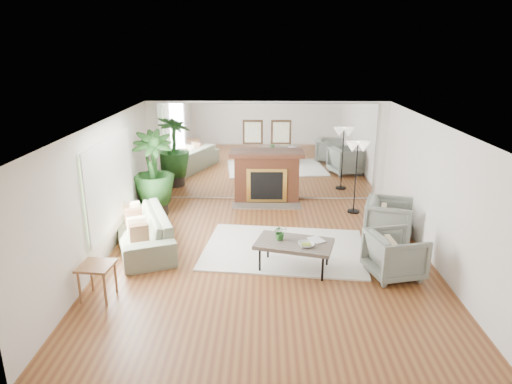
{
  "coord_description": "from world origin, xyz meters",
  "views": [
    {
      "loc": [
        -0.08,
        -7.75,
        3.77
      ],
      "look_at": [
        -0.22,
        0.6,
        1.1
      ],
      "focal_mm": 32.0,
      "sensor_mm": 36.0,
      "label": 1
    }
  ],
  "objects_px": {
    "fireplace": "(267,177)",
    "side_table": "(97,270)",
    "potted_ficus": "(153,171)",
    "sofa": "(142,230)",
    "armchair_front": "(395,255)",
    "floor_lamp": "(357,153)",
    "armchair_back": "(389,220)",
    "coffee_table": "(294,244)"
  },
  "relations": [
    {
      "from": "floor_lamp",
      "to": "coffee_table",
      "type": "bearing_deg",
      "value": -118.53
    },
    {
      "from": "potted_ficus",
      "to": "floor_lamp",
      "type": "xyz_separation_m",
      "value": [
        4.67,
        0.24,
        0.4
      ]
    },
    {
      "from": "fireplace",
      "to": "side_table",
      "type": "xyz_separation_m",
      "value": [
        -2.65,
        -4.72,
        -0.18
      ]
    },
    {
      "from": "side_table",
      "to": "potted_ficus",
      "type": "height_order",
      "value": "potted_ficus"
    },
    {
      "from": "coffee_table",
      "to": "side_table",
      "type": "relative_size",
      "value": 2.56
    },
    {
      "from": "fireplace",
      "to": "sofa",
      "type": "height_order",
      "value": "fireplace"
    },
    {
      "from": "potted_ficus",
      "to": "floor_lamp",
      "type": "bearing_deg",
      "value": 2.93
    },
    {
      "from": "fireplace",
      "to": "sofa",
      "type": "distance_m",
      "value": 3.72
    },
    {
      "from": "coffee_table",
      "to": "floor_lamp",
      "type": "distance_m",
      "value": 3.5
    },
    {
      "from": "armchair_back",
      "to": "side_table",
      "type": "height_order",
      "value": "armchair_back"
    },
    {
      "from": "sofa",
      "to": "armchair_front",
      "type": "xyz_separation_m",
      "value": [
        4.61,
        -1.13,
        0.05
      ]
    },
    {
      "from": "fireplace",
      "to": "armchair_front",
      "type": "xyz_separation_m",
      "value": [
        2.16,
        -3.92,
        -0.26
      ]
    },
    {
      "from": "sofa",
      "to": "armchair_front",
      "type": "relative_size",
      "value": 2.72
    },
    {
      "from": "fireplace",
      "to": "armchair_front",
      "type": "height_order",
      "value": "fireplace"
    },
    {
      "from": "coffee_table",
      "to": "sofa",
      "type": "height_order",
      "value": "sofa"
    },
    {
      "from": "sofa",
      "to": "floor_lamp",
      "type": "height_order",
      "value": "floor_lamp"
    },
    {
      "from": "armchair_back",
      "to": "potted_ficus",
      "type": "bearing_deg",
      "value": 93.35
    },
    {
      "from": "potted_ficus",
      "to": "floor_lamp",
      "type": "height_order",
      "value": "potted_ficus"
    },
    {
      "from": "coffee_table",
      "to": "sofa",
      "type": "xyz_separation_m",
      "value": [
        -2.91,
        0.93,
        -0.14
      ]
    },
    {
      "from": "sofa",
      "to": "side_table",
      "type": "xyz_separation_m",
      "value": [
        -0.2,
        -1.94,
        0.14
      ]
    },
    {
      "from": "armchair_front",
      "to": "side_table",
      "type": "relative_size",
      "value": 1.51
    },
    {
      "from": "fireplace",
      "to": "armchair_back",
      "type": "relative_size",
      "value": 2.23
    },
    {
      "from": "armchair_back",
      "to": "armchair_front",
      "type": "relative_size",
      "value": 1.06
    },
    {
      "from": "armchair_front",
      "to": "side_table",
      "type": "xyz_separation_m",
      "value": [
        -4.81,
        -0.81,
        0.09
      ]
    },
    {
      "from": "side_table",
      "to": "potted_ficus",
      "type": "xyz_separation_m",
      "value": [
        0.05,
        3.72,
        0.57
      ]
    },
    {
      "from": "fireplace",
      "to": "armchair_back",
      "type": "height_order",
      "value": "fireplace"
    },
    {
      "from": "side_table",
      "to": "potted_ficus",
      "type": "relative_size",
      "value": 0.29
    },
    {
      "from": "side_table",
      "to": "potted_ficus",
      "type": "distance_m",
      "value": 3.77
    },
    {
      "from": "floor_lamp",
      "to": "side_table",
      "type": "bearing_deg",
      "value": -139.97
    },
    {
      "from": "potted_ficus",
      "to": "side_table",
      "type": "bearing_deg",
      "value": -90.77
    },
    {
      "from": "floor_lamp",
      "to": "potted_ficus",
      "type": "bearing_deg",
      "value": -177.07
    },
    {
      "from": "armchair_back",
      "to": "armchair_front",
      "type": "bearing_deg",
      "value": -172.91
    },
    {
      "from": "sofa",
      "to": "side_table",
      "type": "distance_m",
      "value": 1.96
    },
    {
      "from": "armchair_front",
      "to": "floor_lamp",
      "type": "bearing_deg",
      "value": -11.59
    },
    {
      "from": "fireplace",
      "to": "armchair_back",
      "type": "xyz_separation_m",
      "value": [
        2.47,
        -2.32,
        -0.24
      ]
    },
    {
      "from": "armchair_front",
      "to": "armchair_back",
      "type": "bearing_deg",
      "value": -24.2
    },
    {
      "from": "armchair_front",
      "to": "potted_ficus",
      "type": "relative_size",
      "value": 0.44
    },
    {
      "from": "fireplace",
      "to": "coffee_table",
      "type": "bearing_deg",
      "value": -82.88
    },
    {
      "from": "fireplace",
      "to": "side_table",
      "type": "bearing_deg",
      "value": -119.31
    },
    {
      "from": "sofa",
      "to": "coffee_table",
      "type": "bearing_deg",
      "value": 50.65
    },
    {
      "from": "floor_lamp",
      "to": "sofa",
      "type": "bearing_deg",
      "value": -155.88
    },
    {
      "from": "sofa",
      "to": "armchair_back",
      "type": "relative_size",
      "value": 2.58
    }
  ]
}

